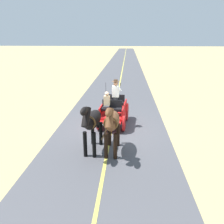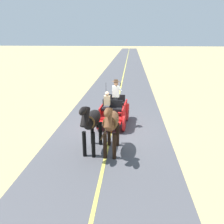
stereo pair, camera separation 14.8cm
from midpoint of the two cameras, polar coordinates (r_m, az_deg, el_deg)
The scene contains 6 objects.
ground_plane at distance 11.51m, azimuth 0.30°, elevation -4.19°, with size 200.00×200.00×0.00m, color tan.
road_surface at distance 11.51m, azimuth 0.30°, elevation -4.17°, with size 5.61×160.00×0.01m, color #4C4C51.
road_centre_stripe at distance 11.51m, azimuth 0.30°, elevation -4.15°, with size 0.12×160.00×0.00m, color #DBCC4C.
horse_drawn_carriage at distance 11.69m, azimuth 0.81°, elevation 0.45°, with size 1.61×4.52×2.50m.
horse_near_side at distance 8.64m, azimuth 0.28°, elevation -2.76°, with size 0.64×2.13×2.21m.
horse_off_side at distance 8.80m, azimuth -4.83°, elevation -2.43°, with size 0.74×2.14×2.21m.
Camera 2 is at (-0.92, 10.55, 4.52)m, focal length 35.55 mm.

